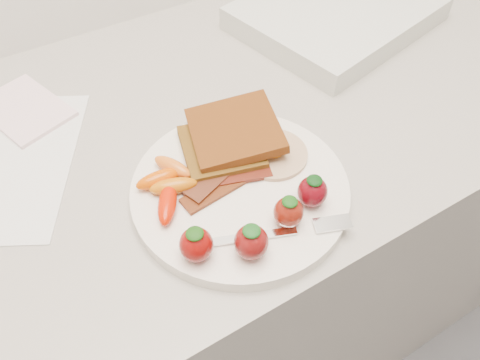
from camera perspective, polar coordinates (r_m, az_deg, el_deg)
counter at (r=1.04m, az=-4.33°, el=-11.60°), size 2.00×0.60×0.90m
plate at (r=0.58m, az=-0.00°, el=-1.21°), size 0.27×0.27×0.02m
toast_lower at (r=0.61m, az=-2.29°, el=3.91°), size 0.12×0.12×0.01m
toast_upper at (r=0.61m, az=-0.65°, el=6.07°), size 0.14×0.14×0.03m
fried_egg at (r=0.61m, az=4.04°, el=3.39°), size 0.12×0.12×0.02m
bacon_strips at (r=0.58m, az=-2.06°, el=0.18°), size 0.12×0.07×0.01m
baby_carrots at (r=0.57m, az=-8.78°, el=-0.55°), size 0.08×0.11×0.02m
strawberries at (r=0.52m, az=2.52°, el=-5.27°), size 0.19×0.06×0.05m
fork at (r=0.53m, az=5.97°, el=-6.15°), size 0.16×0.07×0.00m
notepad at (r=0.76m, az=-24.82°, el=7.85°), size 0.13×0.16×0.01m
appliance at (r=0.89m, az=11.70°, el=19.26°), size 0.37×0.32×0.04m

